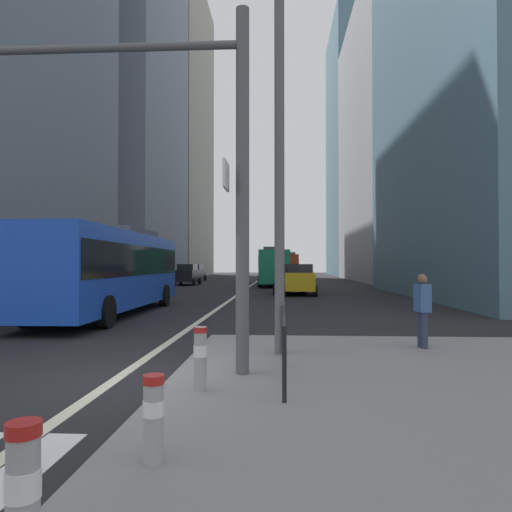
{
  "coord_description": "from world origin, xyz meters",
  "views": [
    {
      "loc": [
        2.77,
        -7.49,
        1.93
      ],
      "look_at": [
        0.19,
        38.61,
        2.77
      ],
      "focal_mm": 32.12,
      "sensor_mm": 36.0,
      "label": 1
    }
  ],
  "objects_px": {
    "car_oncoming_far": "(195,272)",
    "bollard_front": "(23,494)",
    "car_receding_near": "(301,279)",
    "city_bus_red_receding": "(273,265)",
    "traffic_signal_gantry": "(109,132)",
    "bollard_right": "(200,355)",
    "street_lamp_post": "(279,98)",
    "pedestrian_waiting": "(422,307)",
    "city_bus_red_distant": "(289,265)",
    "car_oncoming_mid": "(187,274)",
    "bollard_left": "(153,413)",
    "city_bus_blue_oncoming": "(111,267)",
    "car_receding_far": "(289,279)"
  },
  "relations": [
    {
      "from": "car_oncoming_mid",
      "to": "street_lamp_post",
      "type": "relative_size",
      "value": 0.55
    },
    {
      "from": "city_bus_red_distant",
      "to": "car_receding_near",
      "type": "xyz_separation_m",
      "value": [
        0.29,
        -30.55,
        -0.85
      ]
    },
    {
      "from": "city_bus_red_receding",
      "to": "city_bus_blue_oncoming",
      "type": "bearing_deg",
      "value": -103.17
    },
    {
      "from": "car_receding_near",
      "to": "traffic_signal_gantry",
      "type": "bearing_deg",
      "value": -100.67
    },
    {
      "from": "car_receding_near",
      "to": "street_lamp_post",
      "type": "distance_m",
      "value": 20.36
    },
    {
      "from": "city_bus_red_receding",
      "to": "car_receding_near",
      "type": "distance_m",
      "value": 12.97
    },
    {
      "from": "car_receding_near",
      "to": "pedestrian_waiting",
      "type": "bearing_deg",
      "value": -84.59
    },
    {
      "from": "city_bus_red_receding",
      "to": "car_receding_far",
      "type": "height_order",
      "value": "city_bus_red_receding"
    },
    {
      "from": "car_oncoming_far",
      "to": "car_receding_near",
      "type": "bearing_deg",
      "value": -64.35
    },
    {
      "from": "city_bus_blue_oncoming",
      "to": "bollard_left",
      "type": "relative_size",
      "value": 14.69
    },
    {
      "from": "street_lamp_post",
      "to": "pedestrian_waiting",
      "type": "relative_size",
      "value": 5.11
    },
    {
      "from": "traffic_signal_gantry",
      "to": "bollard_right",
      "type": "bearing_deg",
      "value": -30.02
    },
    {
      "from": "traffic_signal_gantry",
      "to": "bollard_right",
      "type": "relative_size",
      "value": 7.44
    },
    {
      "from": "car_receding_near",
      "to": "bollard_left",
      "type": "height_order",
      "value": "car_receding_near"
    },
    {
      "from": "city_bus_red_distant",
      "to": "pedestrian_waiting",
      "type": "relative_size",
      "value": 7.52
    },
    {
      "from": "car_receding_far",
      "to": "traffic_signal_gantry",
      "type": "xyz_separation_m",
      "value": [
        -3.33,
        -22.56,
        3.15
      ]
    },
    {
      "from": "bollard_front",
      "to": "traffic_signal_gantry",
      "type": "bearing_deg",
      "value": 106.2
    },
    {
      "from": "car_oncoming_mid",
      "to": "pedestrian_waiting",
      "type": "height_order",
      "value": "car_oncoming_mid"
    },
    {
      "from": "car_receding_near",
      "to": "street_lamp_post",
      "type": "relative_size",
      "value": 0.54
    },
    {
      "from": "car_oncoming_far",
      "to": "bollard_right",
      "type": "height_order",
      "value": "car_oncoming_far"
    },
    {
      "from": "car_oncoming_far",
      "to": "street_lamp_post",
      "type": "height_order",
      "value": "street_lamp_post"
    },
    {
      "from": "bollard_left",
      "to": "pedestrian_waiting",
      "type": "height_order",
      "value": "pedestrian_waiting"
    },
    {
      "from": "car_receding_near",
      "to": "traffic_signal_gantry",
      "type": "distance_m",
      "value": 22.19
    },
    {
      "from": "city_bus_red_receding",
      "to": "car_oncoming_far",
      "type": "bearing_deg",
      "value": 131.32
    },
    {
      "from": "street_lamp_post",
      "to": "bollard_right",
      "type": "height_order",
      "value": "street_lamp_post"
    },
    {
      "from": "city_bus_red_distant",
      "to": "car_receding_far",
      "type": "xyz_separation_m",
      "value": [
        -0.44,
        -29.57,
        -0.85
      ]
    },
    {
      "from": "city_bus_red_receding",
      "to": "car_oncoming_mid",
      "type": "bearing_deg",
      "value": 175.91
    },
    {
      "from": "car_oncoming_far",
      "to": "bollard_front",
      "type": "bearing_deg",
      "value": -80.23
    },
    {
      "from": "street_lamp_post",
      "to": "bollard_front",
      "type": "distance_m",
      "value": 8.23
    },
    {
      "from": "bollard_front",
      "to": "bollard_left",
      "type": "bearing_deg",
      "value": 80.01
    },
    {
      "from": "city_bus_red_distant",
      "to": "traffic_signal_gantry",
      "type": "height_order",
      "value": "traffic_signal_gantry"
    },
    {
      "from": "street_lamp_post",
      "to": "bollard_left",
      "type": "distance_m",
      "value": 7.0
    },
    {
      "from": "city_bus_red_distant",
      "to": "traffic_signal_gantry",
      "type": "bearing_deg",
      "value": -94.14
    },
    {
      "from": "car_receding_far",
      "to": "bollard_right",
      "type": "relative_size",
      "value": 5.18
    },
    {
      "from": "city_bus_red_distant",
      "to": "bollard_front",
      "type": "bearing_deg",
      "value": -92.34
    },
    {
      "from": "car_receding_far",
      "to": "bollard_left",
      "type": "bearing_deg",
      "value": -93.56
    },
    {
      "from": "car_receding_far",
      "to": "bollard_front",
      "type": "relative_size",
      "value": 5.13
    },
    {
      "from": "city_bus_blue_oncoming",
      "to": "car_oncoming_mid",
      "type": "relative_size",
      "value": 2.58
    },
    {
      "from": "city_bus_red_distant",
      "to": "bollard_left",
      "type": "relative_size",
      "value": 15.11
    },
    {
      "from": "street_lamp_post",
      "to": "car_oncoming_mid",
      "type": "bearing_deg",
      "value": 104.8
    },
    {
      "from": "bollard_left",
      "to": "pedestrian_waiting",
      "type": "relative_size",
      "value": 0.5
    },
    {
      "from": "pedestrian_waiting",
      "to": "traffic_signal_gantry",
      "type": "bearing_deg",
      "value": -156.78
    },
    {
      "from": "car_receding_far",
      "to": "bollard_left",
      "type": "distance_m",
      "value": 25.96
    },
    {
      "from": "city_bus_blue_oncoming",
      "to": "city_bus_red_distant",
      "type": "distance_m",
      "value": 43.08
    },
    {
      "from": "car_oncoming_far",
      "to": "pedestrian_waiting",
      "type": "bearing_deg",
      "value": -72.93
    },
    {
      "from": "traffic_signal_gantry",
      "to": "city_bus_red_receding",
      "type": "bearing_deg",
      "value": 86.45
    },
    {
      "from": "car_receding_near",
      "to": "pedestrian_waiting",
      "type": "distance_m",
      "value": 19.15
    },
    {
      "from": "car_oncoming_mid",
      "to": "bollard_right",
      "type": "distance_m",
      "value": 36.77
    },
    {
      "from": "car_oncoming_mid",
      "to": "street_lamp_post",
      "type": "height_order",
      "value": "street_lamp_post"
    },
    {
      "from": "car_oncoming_far",
      "to": "bollard_right",
      "type": "bearing_deg",
      "value": -79.06
    }
  ]
}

